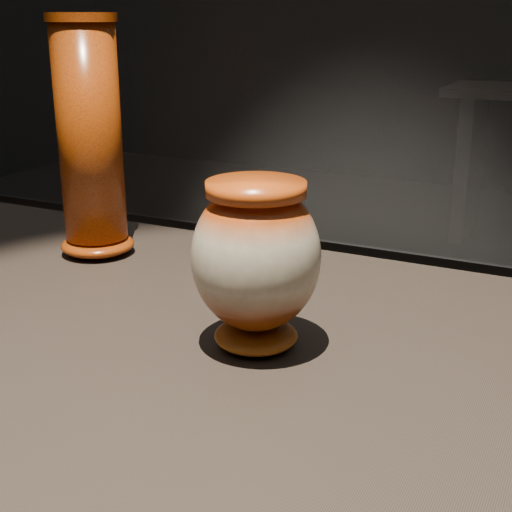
{
  "coord_description": "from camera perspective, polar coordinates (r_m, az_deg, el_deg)",
  "views": [
    {
      "loc": [
        0.52,
        -0.68,
        1.28
      ],
      "look_at": [
        0.17,
        0.02,
        1.01
      ],
      "focal_mm": 50.0,
      "sensor_mm": 36.0,
      "label": 1
    }
  ],
  "objects": [
    {
      "name": "display_plinth",
      "position": [
        1.07,
        -9.15,
        -18.74
      ],
      "size": [
        2.0,
        0.8,
        0.9
      ],
      "color": "black",
      "rests_on": "ground"
    },
    {
      "name": "main_vase",
      "position": [
        0.82,
        0.0,
        -0.24
      ],
      "size": [
        0.17,
        0.17,
        0.2
      ],
      "rotation": [
        0.0,
        0.0,
        -0.15
      ],
      "color": "#6C2909",
      "rests_on": "display_plinth"
    },
    {
      "name": "tall_vase",
      "position": [
        1.18,
        -13.12,
        8.8
      ],
      "size": [
        0.13,
        0.13,
        0.38
      ],
      "rotation": [
        0.0,
        0.0,
        -0.1
      ],
      "color": "#A5430B",
      "rests_on": "display_plinth"
    }
  ]
}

